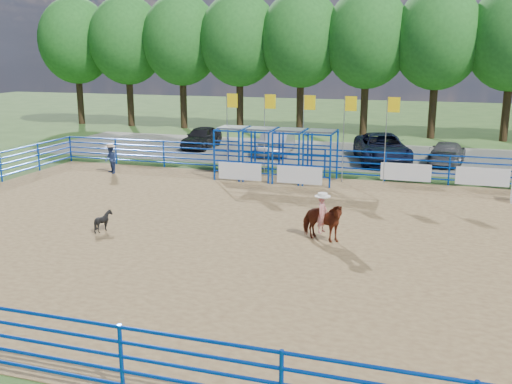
% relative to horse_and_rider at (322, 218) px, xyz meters
% --- Properties ---
extents(ground, '(120.00, 120.00, 0.00)m').
position_rel_horse_and_rider_xyz_m(ground, '(-1.76, -0.04, -0.82)').
color(ground, '#3C5E25').
rests_on(ground, ground).
extents(arena_dirt, '(30.00, 20.00, 0.02)m').
position_rel_horse_and_rider_xyz_m(arena_dirt, '(-1.76, -0.04, -0.81)').
color(arena_dirt, olive).
rests_on(arena_dirt, ground).
extents(gravel_strip, '(40.00, 10.00, 0.01)m').
position_rel_horse_and_rider_xyz_m(gravel_strip, '(-1.76, 16.96, -0.82)').
color(gravel_strip, gray).
rests_on(gravel_strip, ground).
extents(horse_and_rider, '(1.77, 1.18, 2.30)m').
position_rel_horse_and_rider_xyz_m(horse_and_rider, '(0.00, 0.00, 0.00)').
color(horse_and_rider, maroon).
rests_on(horse_and_rider, arena_dirt).
extents(calf, '(0.89, 0.87, 0.74)m').
position_rel_horse_and_rider_xyz_m(calf, '(-7.63, -1.25, -0.43)').
color(calf, black).
rests_on(calf, arena_dirt).
extents(spectator_cowboy, '(0.91, 0.88, 1.53)m').
position_rel_horse_and_rider_xyz_m(spectator_cowboy, '(-12.67, 7.62, -0.02)').
color(spectator_cowboy, navy).
rests_on(spectator_cowboy, arena_dirt).
extents(car_a, '(1.71, 4.19, 1.42)m').
position_rel_horse_and_rider_xyz_m(car_a, '(-11.36, 16.80, -0.10)').
color(car_a, black).
rests_on(car_a, gravel_strip).
extents(car_b, '(2.08, 4.79, 1.53)m').
position_rel_horse_and_rider_xyz_m(car_b, '(-5.88, 15.95, -0.05)').
color(car_b, gray).
rests_on(car_b, gravel_strip).
extents(car_c, '(4.10, 6.42, 1.65)m').
position_rel_horse_and_rider_xyz_m(car_c, '(0.62, 15.12, 0.01)').
color(car_c, '#141A33').
rests_on(car_c, gravel_strip).
extents(car_d, '(2.29, 4.59, 1.28)m').
position_rel_horse_and_rider_xyz_m(car_d, '(4.24, 15.76, -0.17)').
color(car_d, '#57575A').
rests_on(car_d, gravel_strip).
extents(perimeter_fence, '(30.10, 20.10, 1.50)m').
position_rel_horse_and_rider_xyz_m(perimeter_fence, '(-1.76, -0.04, -0.07)').
color(perimeter_fence, '#083DBD').
rests_on(perimeter_fence, ground).
extents(chute_assembly, '(19.32, 2.41, 4.20)m').
position_rel_horse_and_rider_xyz_m(chute_assembly, '(-3.66, 8.80, 0.44)').
color(chute_assembly, '#083DBD').
rests_on(chute_assembly, ground).
extents(treeline, '(56.40, 6.40, 11.24)m').
position_rel_horse_and_rider_xyz_m(treeline, '(-1.76, 25.96, 6.71)').
color(treeline, '#3F2B19').
rests_on(treeline, ground).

